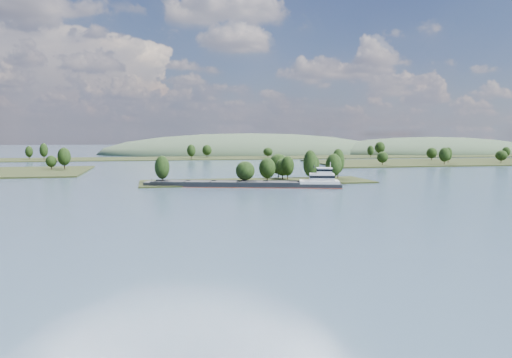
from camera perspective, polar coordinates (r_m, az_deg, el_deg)
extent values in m
plane|color=#344A5B|center=(158.73, 4.65, -2.40)|extent=(1800.00, 1800.00, 0.00)
cube|color=black|center=(216.55, 0.13, -0.37)|extent=(100.00, 30.00, 1.20)
cylinder|color=black|center=(212.06, 6.19, 0.25)|extent=(0.50, 0.50, 4.46)
ellipsoid|color=black|center=(211.65, 6.21, 1.78)|extent=(5.93, 5.93, 11.48)
cylinder|color=black|center=(230.50, 2.57, 0.57)|extent=(0.50, 0.50, 3.71)
ellipsoid|color=black|center=(230.17, 2.58, 1.74)|extent=(8.78, 8.78, 9.53)
cylinder|color=black|center=(210.33, 1.29, 0.09)|extent=(0.50, 0.50, 3.38)
ellipsoid|color=black|center=(210.00, 1.29, 1.26)|extent=(7.12, 7.12, 8.69)
cylinder|color=black|center=(224.45, 3.06, 0.36)|extent=(0.50, 0.50, 3.05)
ellipsoid|color=black|center=(224.16, 3.06, 1.35)|extent=(6.49, 6.49, 7.84)
cylinder|color=black|center=(203.14, -1.24, -0.13)|extent=(0.50, 0.50, 3.05)
ellipsoid|color=black|center=(202.82, -1.24, 0.96)|extent=(7.90, 7.90, 7.84)
cylinder|color=black|center=(208.13, -10.66, 0.00)|extent=(0.50, 0.50, 3.77)
ellipsoid|color=black|center=(207.77, -10.68, 1.32)|extent=(6.11, 6.11, 9.69)
cylinder|color=black|center=(222.80, 3.62, 0.38)|extent=(0.50, 0.50, 3.49)
ellipsoid|color=black|center=(222.48, 3.63, 1.52)|extent=(5.90, 5.90, 8.97)
cylinder|color=black|center=(234.56, 9.35, 0.68)|extent=(0.50, 0.50, 4.44)
ellipsoid|color=black|center=(234.20, 9.37, 2.05)|extent=(5.94, 5.94, 11.41)
cylinder|color=black|center=(217.82, 8.84, 0.28)|extent=(0.50, 0.50, 3.91)
ellipsoid|color=black|center=(217.46, 8.86, 1.58)|extent=(6.97, 6.97, 10.05)
cylinder|color=black|center=(231.60, 6.40, 0.55)|extent=(0.50, 0.50, 3.59)
ellipsoid|color=black|center=(231.28, 6.41, 1.68)|extent=(7.08, 7.08, 9.22)
cylinder|color=black|center=(307.05, -21.05, 1.44)|extent=(0.50, 0.50, 4.09)
ellipsoid|color=black|center=(306.79, -21.08, 2.41)|extent=(7.42, 7.42, 10.52)
cylinder|color=black|center=(308.11, -22.35, 1.27)|extent=(0.50, 0.50, 2.61)
ellipsoid|color=black|center=(307.93, -22.37, 1.89)|extent=(6.13, 6.13, 6.72)
cylinder|color=black|center=(336.31, 14.25, 1.81)|extent=(0.50, 0.50, 2.88)
ellipsoid|color=black|center=(336.13, 14.27, 2.44)|extent=(7.21, 7.21, 7.41)
cylinder|color=black|center=(393.13, 26.22, 1.90)|extent=(0.50, 0.50, 2.87)
ellipsoid|color=black|center=(392.98, 26.24, 2.43)|extent=(8.15, 8.15, 7.39)
cylinder|color=black|center=(352.80, 20.72, 1.86)|extent=(0.50, 0.50, 3.73)
ellipsoid|color=black|center=(352.58, 20.74, 2.63)|extent=(7.39, 7.39, 9.59)
cylinder|color=black|center=(371.56, 21.10, 1.99)|extent=(0.50, 0.50, 3.62)
ellipsoid|color=black|center=(371.37, 21.12, 2.69)|extent=(5.35, 5.35, 9.30)
cylinder|color=black|center=(405.11, 19.43, 2.24)|extent=(0.50, 0.50, 3.26)
ellipsoid|color=black|center=(404.95, 19.45, 2.83)|extent=(8.02, 8.02, 8.37)
cylinder|color=black|center=(461.26, 26.66, 2.30)|extent=(0.50, 0.50, 3.19)
ellipsoid|color=black|center=(461.12, 26.68, 2.80)|extent=(6.56, 6.56, 8.19)
cube|color=black|center=(433.65, -5.96, 2.36)|extent=(900.00, 60.00, 1.20)
cylinder|color=black|center=(440.97, -24.49, 2.28)|extent=(0.50, 0.50, 3.54)
ellipsoid|color=black|center=(440.80, -24.51, 2.86)|extent=(6.07, 6.07, 9.10)
cylinder|color=black|center=(454.85, 12.95, 2.67)|extent=(0.50, 0.50, 3.39)
ellipsoid|color=black|center=(454.69, 12.96, 3.21)|extent=(5.92, 5.92, 8.72)
cylinder|color=black|center=(438.27, -5.62, 2.71)|extent=(0.50, 0.50, 3.65)
ellipsoid|color=black|center=(438.10, -5.62, 3.31)|extent=(8.33, 8.33, 9.39)
cylinder|color=black|center=(494.30, 13.96, 2.89)|extent=(0.50, 0.50, 4.31)
ellipsoid|color=black|center=(494.13, 13.97, 3.52)|extent=(9.67, 9.67, 11.08)
cylinder|color=black|center=(433.21, -23.07, 2.34)|extent=(0.50, 0.50, 4.29)
ellipsoid|color=black|center=(433.02, -23.09, 3.06)|extent=(6.60, 6.60, 11.03)
cylinder|color=black|center=(434.51, 1.38, 2.66)|extent=(0.50, 0.50, 2.86)
ellipsoid|color=black|center=(434.37, 1.38, 3.13)|extent=(8.36, 8.36, 7.34)
cylinder|color=black|center=(415.15, -7.40, 2.57)|extent=(0.50, 0.50, 3.92)
ellipsoid|color=black|center=(414.96, -7.41, 3.26)|extent=(7.06, 7.06, 10.09)
ellipsoid|color=#334630|center=(586.73, 19.43, 2.81)|extent=(260.00, 140.00, 36.00)
ellipsoid|color=#334630|center=(541.49, -0.73, 2.93)|extent=(320.00, 160.00, 44.00)
cube|color=black|center=(198.29, -1.30, -0.74)|extent=(75.76, 29.92, 2.09)
cube|color=maroon|center=(198.33, -1.30, -0.86)|extent=(76.00, 30.16, 0.24)
cube|color=black|center=(203.59, -3.31, -0.22)|extent=(56.81, 16.47, 0.76)
cube|color=black|center=(194.40, -3.66, -0.47)|extent=(56.81, 16.47, 0.76)
cube|color=black|center=(199.01, -3.48, -0.38)|extent=(57.21, 23.81, 0.29)
cube|color=black|center=(202.74, -9.35, -0.26)|extent=(10.36, 9.84, 0.33)
cube|color=black|center=(200.60, -6.45, -0.28)|extent=(10.36, 9.84, 0.33)
cube|color=black|center=(198.98, -3.48, -0.30)|extent=(10.36, 9.84, 0.33)
cube|color=black|center=(197.91, -0.48, -0.32)|extent=(10.36, 9.84, 0.33)
cube|color=black|center=(197.38, 2.55, -0.34)|extent=(10.36, 9.84, 0.33)
cube|color=black|center=(205.36, -12.06, -0.54)|extent=(5.08, 9.01, 1.90)
cylinder|color=black|center=(204.98, -11.81, -0.18)|extent=(0.28, 0.28, 2.09)
cube|color=silver|center=(197.64, 7.24, -0.33)|extent=(17.13, 12.93, 1.14)
cube|color=silver|center=(197.53, 7.52, 0.22)|extent=(11.22, 9.91, 2.85)
cube|color=black|center=(197.50, 7.52, 0.33)|extent=(11.46, 10.15, 0.86)
cube|color=silver|center=(197.40, 7.80, 0.93)|extent=(7.05, 7.05, 2.09)
cube|color=black|center=(197.37, 7.81, 1.04)|extent=(7.28, 7.28, 0.76)
cube|color=silver|center=(197.32, 7.81, 1.26)|extent=(7.52, 7.52, 0.19)
cylinder|color=silver|center=(197.42, 8.50, 1.59)|extent=(0.23, 0.23, 2.47)
cylinder|color=black|center=(199.93, 6.67, 1.38)|extent=(0.59, 0.59, 1.14)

